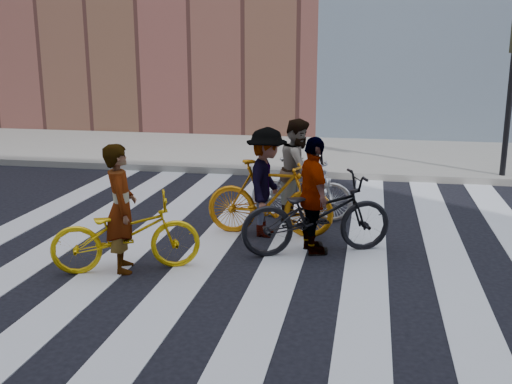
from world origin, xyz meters
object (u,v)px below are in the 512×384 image
(bike_silver_mid, at_px, (301,189))
(rider_right, at_px, (267,182))
(bike_dark_rear, at_px, (317,214))
(rider_left, at_px, (121,208))
(rider_mid, at_px, (299,170))
(bike_yellow_right, at_px, (270,198))
(bike_yellow_left, at_px, (126,234))
(rider_rear, at_px, (314,196))

(bike_silver_mid, bearing_deg, rider_right, 162.39)
(bike_dark_rear, bearing_deg, bike_silver_mid, -8.70)
(bike_dark_rear, height_order, rider_right, rider_right)
(bike_silver_mid, distance_m, rider_right, 1.08)
(rider_left, bearing_deg, bike_silver_mid, -58.53)
(bike_dark_rear, relative_size, rider_right, 1.29)
(bike_dark_rear, xyz_separation_m, rider_right, (-0.82, 0.67, 0.27))
(rider_right, bearing_deg, bike_silver_mid, -22.47)
(bike_silver_mid, height_order, rider_right, rider_right)
(bike_silver_mid, distance_m, bike_dark_rear, 1.66)
(bike_dark_rear, height_order, rider_mid, rider_mid)
(bike_yellow_right, distance_m, rider_right, 0.25)
(rider_right, bearing_deg, rider_mid, -19.88)
(rider_left, bearing_deg, rider_mid, -57.83)
(bike_yellow_left, distance_m, bike_dark_rear, 2.58)
(rider_mid, bearing_deg, bike_yellow_left, 151.93)
(bike_yellow_right, relative_size, rider_rear, 1.18)
(bike_yellow_left, relative_size, rider_rear, 1.15)
(bike_yellow_right, distance_m, rider_mid, 1.03)
(rider_mid, bearing_deg, rider_rear, -159.68)
(bike_yellow_left, height_order, bike_silver_mid, bike_silver_mid)
(bike_silver_mid, distance_m, rider_mid, 0.33)
(bike_dark_rear, relative_size, rider_left, 1.29)
(rider_right, bearing_deg, rider_rear, -129.43)
(rider_left, xyz_separation_m, rider_mid, (1.92, 2.74, 0.01))
(bike_yellow_right, bearing_deg, bike_yellow_left, 140.53)
(bike_yellow_right, height_order, bike_dark_rear, bike_yellow_right)
(bike_silver_mid, height_order, rider_left, rider_left)
(rider_rear, bearing_deg, rider_left, 93.11)
(rider_left, height_order, rider_rear, rider_left)
(bike_dark_rear, distance_m, rider_right, 1.09)
(bike_yellow_left, height_order, bike_dark_rear, bike_dark_rear)
(bike_yellow_right, xyz_separation_m, rider_mid, (0.32, 0.95, 0.26))
(bike_yellow_left, relative_size, bike_silver_mid, 1.09)
(bike_yellow_left, distance_m, rider_mid, 3.34)
(rider_mid, distance_m, rider_rear, 1.66)
(bike_yellow_right, relative_size, rider_right, 1.17)
(bike_silver_mid, relative_size, rider_right, 1.04)
(rider_mid, bearing_deg, bike_silver_mid, -83.85)
(bike_yellow_left, distance_m, rider_rear, 2.56)
(rider_right, bearing_deg, rider_left, 140.53)
(bike_dark_rear, xyz_separation_m, rider_mid, (-0.46, 1.61, 0.28))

